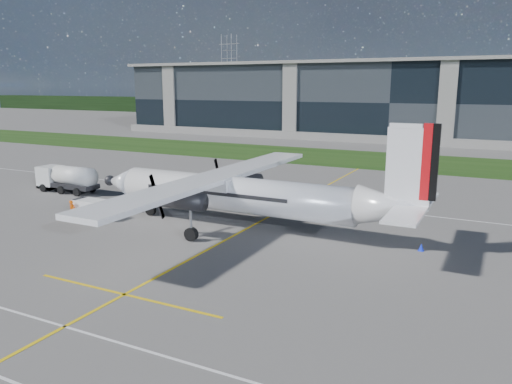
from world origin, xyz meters
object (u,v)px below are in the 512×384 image
at_px(fuel_tanker_truck, 64,179).
at_px(safety_cone_nose_stbd, 130,206).
at_px(ground_crew_person, 72,209).
at_px(turboprop_aircraft, 245,174).
at_px(baggage_tug, 90,209).
at_px(safety_cone_tail, 421,247).
at_px(safety_cone_stbdwing, 292,189).
at_px(pylon_west, 229,74).
at_px(safety_cone_fwd, 93,206).

relative_size(fuel_tanker_truck, safety_cone_nose_stbd, 14.44).
bearing_deg(ground_crew_person, turboprop_aircraft, -86.72).
xyz_separation_m(turboprop_aircraft, baggage_tug, (-12.78, -3.18, -3.42)).
height_order(safety_cone_tail, safety_cone_nose_stbd, same).
distance_m(ground_crew_person, safety_cone_stbdwing, 21.74).
height_order(fuel_tanker_truck, safety_cone_tail, fuel_tanker_truck).
bearing_deg(safety_cone_nose_stbd, ground_crew_person, -105.01).
distance_m(pylon_west, safety_cone_tail, 171.59).
relative_size(ground_crew_person, safety_cone_tail, 3.82).
bearing_deg(safety_cone_stbdwing, pylon_west, 122.24).
distance_m(baggage_tug, ground_crew_person, 1.34).
relative_size(safety_cone_tail, safety_cone_stbdwing, 1.00).
bearing_deg(safety_cone_stbdwing, safety_cone_tail, -42.08).
bearing_deg(pylon_west, safety_cone_fwd, -64.61).
distance_m(safety_cone_nose_stbd, safety_cone_stbdwing, 16.59).
relative_size(pylon_west, turboprop_aircraft, 1.06).
bearing_deg(safety_cone_fwd, ground_crew_person, -68.67).
bearing_deg(pylon_west, fuel_tanker_truck, -66.67).
height_order(pylon_west, baggage_tug, pylon_west).
relative_size(turboprop_aircraft, ground_crew_person, 14.77).
bearing_deg(ground_crew_person, baggage_tug, -57.67).
bearing_deg(safety_cone_tail, safety_cone_nose_stbd, 179.10).
height_order(fuel_tanker_truck, safety_cone_fwd, fuel_tanker_truck).
height_order(pylon_west, safety_cone_nose_stbd, pylon_west).
xyz_separation_m(fuel_tanker_truck, safety_cone_fwd, (7.98, -4.12, -1.10)).
bearing_deg(turboprop_aircraft, safety_cone_tail, 3.32).
bearing_deg(fuel_tanker_truck, safety_cone_nose_stbd, -13.09).
height_order(fuel_tanker_truck, safety_cone_stbdwing, fuel_tanker_truck).
distance_m(pylon_west, fuel_tanker_truck, 151.66).
bearing_deg(safety_cone_stbdwing, safety_cone_fwd, -131.53).
xyz_separation_m(fuel_tanker_truck, safety_cone_stbdwing, (21.00, 10.58, -1.10)).
xyz_separation_m(ground_crew_person, safety_cone_nose_stbd, (1.42, 5.28, -0.71)).
bearing_deg(safety_cone_fwd, pylon_west, 115.39).
bearing_deg(turboprop_aircraft, pylon_west, 120.23).
xyz_separation_m(turboprop_aircraft, safety_cone_stbdwing, (-2.12, 14.24, -3.99)).
distance_m(fuel_tanker_truck, safety_cone_fwd, 9.05).
height_order(safety_cone_fwd, safety_cone_nose_stbd, same).
bearing_deg(baggage_tug, safety_cone_fwd, 130.99).
height_order(pylon_west, safety_cone_tail, pylon_west).
relative_size(pylon_west, fuel_tanker_truck, 4.15).
height_order(pylon_west, turboprop_aircraft, pylon_west).
height_order(baggage_tug, safety_cone_stbdwing, baggage_tug).
relative_size(baggage_tug, ground_crew_person, 1.42).
height_order(turboprop_aircraft, fuel_tanker_truck, turboprop_aircraft).
bearing_deg(fuel_tanker_truck, ground_crew_person, -39.63).
xyz_separation_m(turboprop_aircraft, safety_cone_tail, (12.82, 0.74, -3.99)).
relative_size(pylon_west, safety_cone_stbdwing, 60.00).
bearing_deg(ground_crew_person, safety_cone_fwd, 7.81).
distance_m(turboprop_aircraft, ground_crew_person, 14.69).
bearing_deg(turboprop_aircraft, safety_cone_fwd, -178.25).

